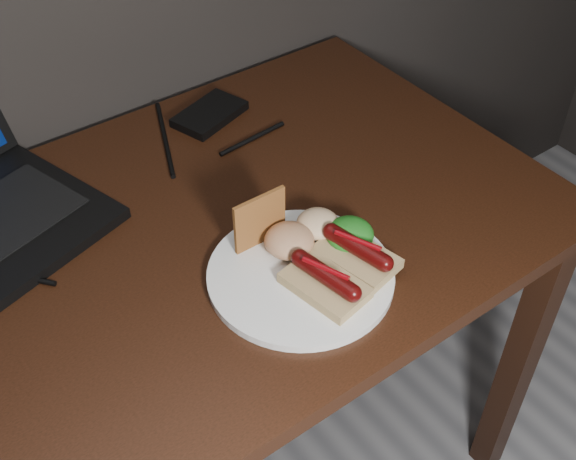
{
  "coord_description": "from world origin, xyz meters",
  "views": [
    {
      "loc": [
        -0.21,
        0.66,
        1.49
      ],
      "look_at": [
        0.22,
        1.24,
        0.82
      ],
      "focal_mm": 45.0,
      "sensor_mm": 36.0,
      "label": 1
    }
  ],
  "objects": [
    {
      "name": "desk_cables",
      "position": [
        -0.01,
        1.52,
        0.75
      ],
      "size": [
        0.86,
        0.36,
        0.01
      ],
      "color": "black",
      "rests_on": "desk"
    },
    {
      "name": "bread_sausage_right",
      "position": [
        0.29,
        1.18,
        0.78
      ],
      "size": [
        0.09,
        0.13,
        0.04
      ],
      "color": "tan",
      "rests_on": "plate"
    },
    {
      "name": "plate",
      "position": [
        0.22,
        1.21,
        0.76
      ],
      "size": [
        0.34,
        0.34,
        0.01
      ],
      "primitive_type": "cylinder",
      "rotation": [
        0.0,
        0.0,
        -0.34
      ],
      "color": "white",
      "rests_on": "desk"
    },
    {
      "name": "coleslaw_mound",
      "position": [
        0.29,
        1.26,
        0.78
      ],
      "size": [
        0.06,
        0.06,
        0.04
      ],
      "primitive_type": "ellipsoid",
      "color": "beige",
      "rests_on": "plate"
    },
    {
      "name": "bread_sausage_center",
      "position": [
        0.22,
        1.17,
        0.78
      ],
      "size": [
        0.09,
        0.13,
        0.04
      ],
      "color": "tan",
      "rests_on": "plate"
    },
    {
      "name": "salsa_mound",
      "position": [
        0.23,
        1.26,
        0.78
      ],
      "size": [
        0.07,
        0.07,
        0.04
      ],
      "primitive_type": "ellipsoid",
      "color": "#9F280F",
      "rests_on": "plate"
    },
    {
      "name": "salad_greens",
      "position": [
        0.31,
        1.22,
        0.78
      ],
      "size": [
        0.07,
        0.07,
        0.04
      ],
      "primitive_type": "ellipsoid",
      "color": "#115913",
      "rests_on": "plate"
    },
    {
      "name": "hard_drive",
      "position": [
        0.32,
        1.63,
        0.76
      ],
      "size": [
        0.15,
        0.11,
        0.02
      ],
      "primitive_type": "cube",
      "rotation": [
        0.0,
        0.0,
        0.31
      ],
      "color": "black",
      "rests_on": "desk"
    },
    {
      "name": "desk",
      "position": [
        0.0,
        1.38,
        0.66
      ],
      "size": [
        1.4,
        0.7,
        0.75
      ],
      "color": "black",
      "rests_on": "ground"
    },
    {
      "name": "crispbread",
      "position": [
        0.21,
        1.3,
        0.8
      ],
      "size": [
        0.09,
        0.01,
        0.08
      ],
      "primitive_type": "cube",
      "color": "#AD662F",
      "rests_on": "plate"
    }
  ]
}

